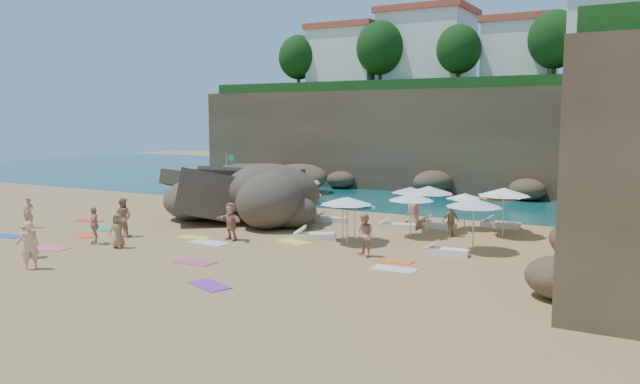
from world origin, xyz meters
The scene contains 51 objects.
ground centered at (0.00, 0.00, 0.00)m, with size 120.00×120.00×0.00m, color tan.
seawater centered at (0.00, 30.00, 0.00)m, with size 120.00×120.00×0.00m, color #0C4751.
cliff_back centered at (2.00, 25.00, 4.00)m, with size 44.00×8.00×8.00m, color brown.
rock_promontory centered at (-11.00, 16.00, 0.00)m, with size 12.00×7.00×2.00m, color brown, non-canonical shape.
clifftop_buildings centered at (2.96, 25.79, 11.24)m, with size 28.48×9.48×7.00m.
clifftop_trees centered at (4.78, 19.52, 11.26)m, with size 35.60×23.82×4.40m.
marina_masts centered at (-16.50, 30.00, 3.00)m, with size 3.10×0.10×6.00m.
rock_outcrop centered at (-3.12, 4.69, 0.00)m, with size 8.23×6.17×3.29m, color brown, non-canonical shape.
flag_pole centered at (-7.66, 7.87, 2.21)m, with size 0.67×0.17×3.47m.
parasol_0 centered at (6.78, 3.54, 1.97)m, with size 2.27×2.27×2.15m.
parasol_1 centered at (5.20, 7.54, 1.82)m, with size 2.10×2.10×1.99m.
parasol_2 centered at (7.06, 5.27, 2.17)m, with size 2.50×2.50×2.36m.
parasol_3 centered at (15.10, 4.30, 1.74)m, with size 2.01×2.01×1.90m.
parasol_4 centered at (10.36, 1.70, 2.16)m, with size 2.49×2.49×2.35m.
parasol_5 centered at (4.32, 1.06, 1.91)m, with size 2.20×2.20×2.08m.
parasol_6 centered at (10.13, 7.22, 1.87)m, with size 2.16×2.16×2.04m.
parasol_7 centered at (8.44, 6.96, 1.74)m, with size 2.00×2.00×1.89m.
parasol_8 centered at (10.67, 5.89, 2.21)m, with size 2.55×2.55×2.41m.
parasol_9 centered at (4.82, 0.53, 2.01)m, with size 2.32×2.32×2.19m.
parasol_10 centered at (4.86, 1.25, 1.79)m, with size 2.06×2.06×1.95m.
lounger_0 centered at (1.27, 5.52, 0.14)m, with size 1.78×0.59×0.28m, color silver.
lounger_1 centered at (7.09, 6.52, 0.16)m, with size 2.04×0.68×0.32m, color white.
lounger_2 centered at (10.00, 8.32, 0.16)m, with size 2.01×0.67×0.31m, color white.
lounger_3 centered at (5.37, 5.27, 0.15)m, with size 1.90×0.63×0.30m, color white.
lounger_4 centered at (9.58, 0.49, 0.14)m, with size 1.84×0.61×0.29m, color white.
lounger_5 centered at (3.01, 0.72, 0.16)m, with size 2.04×0.68×0.32m, color white.
towel_0 centered at (-10.56, -5.97, 0.01)m, with size 1.58×0.79×0.03m, color blue.
towel_1 centered at (-6.25, -6.97, 0.01)m, with size 1.65×0.83×0.03m, color #F65F89.
towel_2 centered at (-7.52, -3.91, 0.02)m, with size 1.73×0.86×0.03m, color #FF5C28.
towel_3 centered at (-8.21, -2.21, 0.02)m, with size 1.73×0.87×0.03m, color #30A970.
towel_4 centered at (-2.38, -1.77, 0.01)m, with size 1.58×0.79×0.03m, color #F7EA41.
towel_5 centered at (-0.85, -2.42, 0.02)m, with size 1.93×0.96×0.03m, color silver.
towel_6 centered at (3.90, -8.25, 0.01)m, with size 1.70×0.85×0.03m, color purple.
towel_7 centered at (-10.77, -0.91, 0.01)m, with size 1.56×0.78×0.03m, color red.
towel_9 centered at (1.12, -5.77, 0.02)m, with size 1.72×0.86×0.03m, color #CF506F.
towel_10 centered at (8.13, -1.69, 0.01)m, with size 1.47×0.73×0.03m, color orange.
towel_11 centered at (-6.73, 3.55, 0.01)m, with size 1.48×0.74×0.03m, color #37C37D.
towel_12 centered at (2.44, -0.31, 0.02)m, with size 1.82×0.91×0.03m, color #DEEC3E.
towel_13 centered at (8.61, -2.94, 0.02)m, with size 1.71×0.85×0.03m, color silver.
person_stand_0 centered at (-11.86, -3.89, 0.81)m, with size 0.59×0.39×1.61m, color tan.
person_stand_1 centered at (-5.58, -3.24, 0.96)m, with size 0.94×0.73×1.93m, color tan.
person_stand_2 centered at (-2.97, 11.33, 0.81)m, with size 1.05×0.43×1.62m, color #FAA68E.
person_stand_3 centered at (8.45, 4.59, 0.79)m, with size 0.92×0.38×1.57m, color #A27E51.
person_stand_4 centered at (6.03, 5.94, 0.94)m, with size 0.92×0.50×1.88m, color tan.
person_stand_5 centered at (-5.48, 6.01, 0.80)m, with size 1.49×0.43×1.60m, color tan.
person_stand_6 centered at (-3.63, -9.76, 0.94)m, with size 0.68×0.45×1.87m, color #F9AD8D.
person_lie_0 centered at (-5.53, -8.51, 0.20)m, with size 0.95×1.48×0.39m, color tan.
person_lie_1 centered at (-5.35, -5.18, 0.21)m, with size 0.99×1.70×0.41m, color #E5A482.
person_lie_2 centered at (-3.70, -5.30, 0.20)m, with size 0.75×1.53×0.41m, color #946F4A.
person_lie_3 centered at (-0.40, -1.39, 0.24)m, with size 1.66×1.79×0.48m, color tan.
person_lie_5 centered at (6.69, -1.55, 0.34)m, with size 0.87×1.80×0.68m, color tan.
Camera 1 is at (17.60, -24.77, 5.80)m, focal length 35.00 mm.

